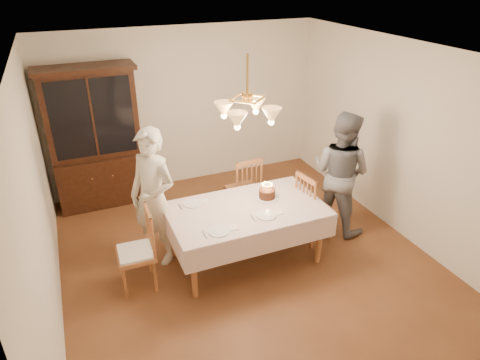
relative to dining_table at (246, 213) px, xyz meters
name	(u,v)px	position (x,y,z in m)	size (l,w,h in m)	color
ground	(246,258)	(0.00, 0.00, -0.68)	(5.00, 5.00, 0.00)	brown
room_shell	(247,146)	(0.00, 0.00, 0.90)	(5.00, 5.00, 5.00)	white
dining_table	(246,213)	(0.00, 0.00, 0.00)	(1.90, 1.10, 0.76)	brown
china_hutch	(96,141)	(-1.49, 2.25, 0.36)	(1.38, 0.54, 2.16)	black
chair_far_side	(244,191)	(0.38, 0.95, -0.24)	(0.46, 0.44, 1.00)	brown
chair_left_end	(137,254)	(-1.37, 0.02, -0.23)	(0.44, 0.46, 1.00)	brown
chair_right_end	(314,210)	(1.03, 0.08, -0.24)	(0.48, 0.50, 1.00)	brown
elderly_woman	(153,198)	(-1.03, 0.46, 0.20)	(0.65, 0.42, 1.77)	#F2E7CC
adult_in_grey	(340,173)	(1.49, 0.20, 0.18)	(0.84, 0.66, 1.74)	slate
birthday_cake	(267,194)	(0.34, 0.12, 0.13)	(0.30, 0.30, 0.21)	white
place_setting_near_left	(220,231)	(-0.47, -0.35, 0.08)	(0.40, 0.25, 0.02)	white
place_setting_near_right	(267,215)	(0.16, -0.25, 0.08)	(0.39, 0.24, 0.02)	white
place_setting_far_left	(194,203)	(-0.56, 0.35, 0.08)	(0.38, 0.23, 0.02)	white
chandelier	(247,112)	(0.00, 0.00, 1.29)	(0.62, 0.62, 0.73)	#BF8C3F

